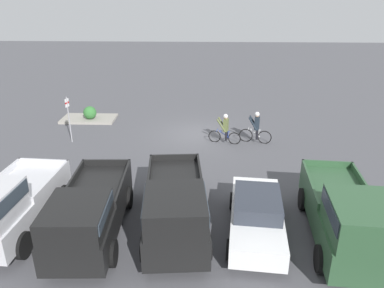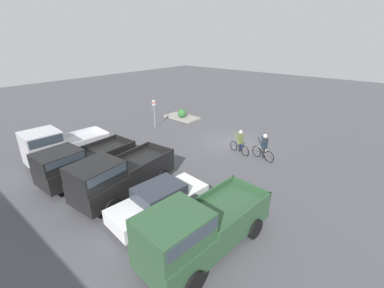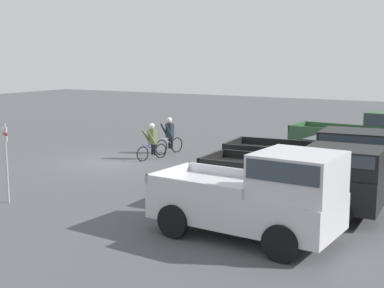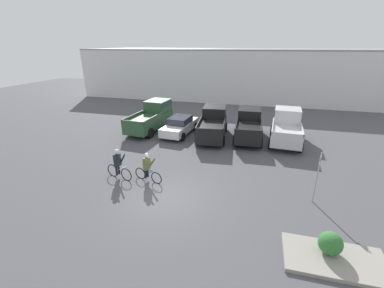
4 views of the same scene
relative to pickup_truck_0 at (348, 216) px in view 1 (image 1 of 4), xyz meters
The scene contains 11 objects.
ground_plane 11.34m from the pickup_truck_0, 63.87° to the right, with size 80.00×80.00×0.00m, color #4C4C51.
pickup_truck_0 is the anchor object (origin of this frame).
sedan_0 2.89m from the pickup_truck_0, 14.65° to the right, with size 2.23×4.71×1.48m.
pickup_truck_1 5.54m from the pickup_truck_0, ahead, with size 2.56×5.63×2.22m.
pickup_truck_2 8.34m from the pickup_truck_0, ahead, with size 2.31×5.39×2.11m.
pickup_truck_3 11.19m from the pickup_truck_0, ahead, with size 2.55×4.97×2.38m.
cyclist_0 9.52m from the pickup_truck_0, 68.67° to the right, with size 1.76×0.58×1.69m.
cyclist_1 9.17m from the pickup_truck_0, 78.86° to the right, with size 1.74×0.57×1.79m.
fire_lane_sign 14.75m from the pickup_truck_0, 36.19° to the right, with size 0.12×0.29×2.56m.
curb_island 17.34m from the pickup_truck_0, 45.92° to the right, with size 3.40×1.83×0.15m, color gray.
shrub 17.04m from the pickup_truck_0, 45.82° to the right, with size 0.82×0.82×0.82m.
Camera 1 is at (-0.39, 20.31, 7.90)m, focal length 35.00 mm.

